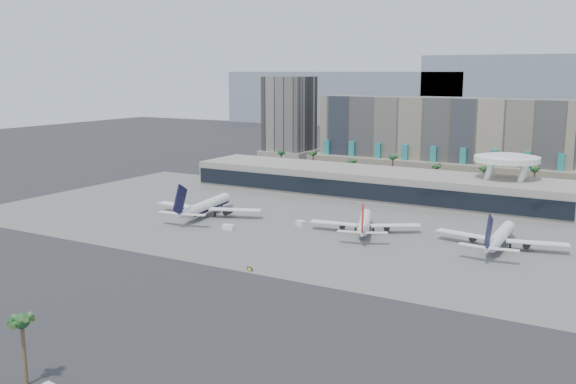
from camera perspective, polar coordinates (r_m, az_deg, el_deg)
The scene contains 15 objects.
ground at distance 193.81m, azimuth -4.89°, elevation -5.86°, with size 900.00×900.00×0.00m, color #232326.
apron_pad at distance 239.46m, azimuth 2.63°, elevation -2.62°, with size 260.00×130.00×0.06m, color #5B5B59.
mountain_ridge at distance 627.77m, azimuth 22.89°, elevation 7.53°, with size 680.00×60.00×70.00m.
hotel at distance 342.82m, azimuth 13.39°, elevation 3.97°, with size 140.00×30.00×42.00m.
office_tower at distance 407.14m, azimuth 0.13°, elevation 6.13°, with size 30.00×30.00×52.00m.
terminal at distance 287.08m, azimuth 7.67°, elevation 0.84°, with size 170.00×32.50×14.50m.
saucer_structure at distance 275.64m, azimuth 18.87°, elevation 2.47°, with size 26.00×26.00×21.89m.
palm_row at distance 316.66m, azimuth 11.29°, elevation 2.37°, with size 157.80×2.80×13.10m.
airliner_left at distance 249.14m, azimuth -7.33°, elevation -1.24°, with size 43.91×45.53×15.80m.
airliner_centre at distance 223.46m, azimuth 6.82°, elevation -2.75°, with size 36.73×37.93×13.72m.
airliner_right at distance 213.03m, azimuth 18.29°, elevation -3.82°, with size 41.39×42.60×14.71m.
service_vehicle_a at distance 227.49m, azimuth -5.33°, elevation -3.13°, with size 3.85×1.88×1.88m, color white.
service_vehicle_b at distance 231.75m, azimuth 1.18°, elevation -2.81°, with size 3.96×2.26×2.04m, color silver.
taxiway_sign at distance 181.26m, azimuth -3.42°, elevation -6.85°, with size 2.16×0.98×0.99m.
near_palm_b at distance 123.93m, azimuth -22.54°, elevation -11.19°, with size 6.00×6.00×13.41m.
Camera 1 is at (106.53, -152.32, 54.89)m, focal length 40.00 mm.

